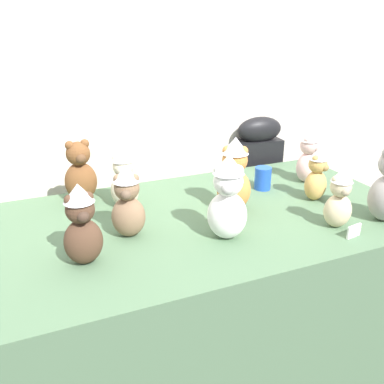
{
  "coord_description": "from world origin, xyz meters",
  "views": [
    {
      "loc": [
        -0.62,
        -1.2,
        1.56
      ],
      "look_at": [
        0.0,
        0.25,
        0.92
      ],
      "focal_mm": 39.19,
      "sensor_mm": 36.0,
      "label": 1
    }
  ],
  "objects_px": {
    "teddy_bear_chestnut": "(80,173)",
    "teddy_bear_blush": "(308,156)",
    "display_table": "(192,298)",
    "teddy_bear_honey": "(317,175)",
    "instrument_case": "(255,199)",
    "teddy_bear_sand": "(339,199)",
    "teddy_bear_ginger": "(234,175)",
    "teddy_bear_cocoa": "(82,225)",
    "teddy_bear_snow": "(228,198)",
    "teddy_bear_cream": "(124,178)",
    "party_cup_blue": "(263,178)",
    "teddy_bear_mocha": "(128,202)"
  },
  "relations": [
    {
      "from": "teddy_bear_blush",
      "to": "party_cup_blue",
      "type": "xyz_separation_m",
      "value": [
        -0.26,
        -0.0,
        -0.08
      ]
    },
    {
      "from": "display_table",
      "to": "teddy_bear_cocoa",
      "type": "bearing_deg",
      "value": -159.7
    },
    {
      "from": "instrument_case",
      "to": "teddy_bear_blush",
      "type": "relative_size",
      "value": 3.82
    },
    {
      "from": "teddy_bear_chestnut",
      "to": "teddy_bear_sand",
      "type": "bearing_deg",
      "value": -41.44
    },
    {
      "from": "display_table",
      "to": "teddy_bear_honey",
      "type": "xyz_separation_m",
      "value": [
        0.6,
        -0.03,
        0.52
      ]
    },
    {
      "from": "teddy_bear_snow",
      "to": "teddy_bear_honey",
      "type": "bearing_deg",
      "value": 47.75
    },
    {
      "from": "teddy_bear_cream",
      "to": "party_cup_blue",
      "type": "relative_size",
      "value": 2.48
    },
    {
      "from": "instrument_case",
      "to": "teddy_bear_snow",
      "type": "xyz_separation_m",
      "value": [
        -0.64,
        -0.82,
        0.43
      ]
    },
    {
      "from": "teddy_bear_snow",
      "to": "teddy_bear_honey",
      "type": "relative_size",
      "value": 1.33
    },
    {
      "from": "teddy_bear_sand",
      "to": "teddy_bear_ginger",
      "type": "bearing_deg",
      "value": 147.73
    },
    {
      "from": "teddy_bear_chestnut",
      "to": "teddy_bear_blush",
      "type": "height_order",
      "value": "teddy_bear_chestnut"
    },
    {
      "from": "teddy_bear_snow",
      "to": "teddy_bear_cocoa",
      "type": "xyz_separation_m",
      "value": [
        -0.53,
        0.03,
        -0.02
      ]
    },
    {
      "from": "teddy_bear_chestnut",
      "to": "teddy_bear_cream",
      "type": "distance_m",
      "value": 0.22
    },
    {
      "from": "teddy_bear_mocha",
      "to": "teddy_bear_blush",
      "type": "bearing_deg",
      "value": 31.64
    },
    {
      "from": "teddy_bear_snow",
      "to": "teddy_bear_blush",
      "type": "bearing_deg",
      "value": 60.48
    },
    {
      "from": "instrument_case",
      "to": "teddy_bear_chestnut",
      "type": "distance_m",
      "value": 1.18
    },
    {
      "from": "teddy_bear_cream",
      "to": "teddy_bear_cocoa",
      "type": "distance_m",
      "value": 0.47
    },
    {
      "from": "teddy_bear_ginger",
      "to": "teddy_bear_mocha",
      "type": "distance_m",
      "value": 0.49
    },
    {
      "from": "teddy_bear_cream",
      "to": "teddy_bear_cocoa",
      "type": "bearing_deg",
      "value": -90.94
    },
    {
      "from": "display_table",
      "to": "teddy_bear_blush",
      "type": "relative_size",
      "value": 7.02
    },
    {
      "from": "instrument_case",
      "to": "teddy_bear_cocoa",
      "type": "xyz_separation_m",
      "value": [
        -1.16,
        -0.79,
        0.41
      ]
    },
    {
      "from": "display_table",
      "to": "teddy_bear_chestnut",
      "type": "xyz_separation_m",
      "value": [
        -0.39,
        0.38,
        0.53
      ]
    },
    {
      "from": "teddy_bear_chestnut",
      "to": "teddy_bear_snow",
      "type": "distance_m",
      "value": 0.73
    },
    {
      "from": "teddy_bear_chestnut",
      "to": "teddy_bear_sand",
      "type": "xyz_separation_m",
      "value": [
        0.89,
        -0.67,
        -0.01
      ]
    },
    {
      "from": "teddy_bear_honey",
      "to": "teddy_bear_snow",
      "type": "bearing_deg",
      "value": 173.06
    },
    {
      "from": "teddy_bear_blush",
      "to": "teddy_bear_sand",
      "type": "bearing_deg",
      "value": -141.72
    },
    {
      "from": "teddy_bear_mocha",
      "to": "instrument_case",
      "type": "bearing_deg",
      "value": 53.34
    },
    {
      "from": "instrument_case",
      "to": "teddy_bear_honey",
      "type": "relative_size",
      "value": 4.22
    },
    {
      "from": "teddy_bear_ginger",
      "to": "teddy_bear_honey",
      "type": "bearing_deg",
      "value": 22.64
    },
    {
      "from": "teddy_bear_chestnut",
      "to": "party_cup_blue",
      "type": "distance_m",
      "value": 0.86
    },
    {
      "from": "teddy_bear_chestnut",
      "to": "teddy_bear_ginger",
      "type": "distance_m",
      "value": 0.69
    },
    {
      "from": "teddy_bear_sand",
      "to": "party_cup_blue",
      "type": "height_order",
      "value": "teddy_bear_sand"
    },
    {
      "from": "teddy_bear_chestnut",
      "to": "display_table",
      "type": "bearing_deg",
      "value": -49.05
    },
    {
      "from": "display_table",
      "to": "teddy_bear_ginger",
      "type": "distance_m",
      "value": 0.59
    },
    {
      "from": "instrument_case",
      "to": "teddy_bear_mocha",
      "type": "xyz_separation_m",
      "value": [
        -0.97,
        -0.66,
        0.41
      ]
    },
    {
      "from": "teddy_bear_chestnut",
      "to": "teddy_bear_honey",
      "type": "bearing_deg",
      "value": -27.16
    },
    {
      "from": "teddy_bear_cream",
      "to": "teddy_bear_honey",
      "type": "bearing_deg",
      "value": 12.77
    },
    {
      "from": "teddy_bear_sand",
      "to": "teddy_bear_cream",
      "type": "xyz_separation_m",
      "value": [
        -0.73,
        0.52,
        0.01
      ]
    },
    {
      "from": "display_table",
      "to": "teddy_bear_ginger",
      "type": "height_order",
      "value": "teddy_bear_ginger"
    },
    {
      "from": "teddy_bear_cream",
      "to": "teddy_bear_mocha",
      "type": "distance_m",
      "value": 0.28
    },
    {
      "from": "teddy_bear_honey",
      "to": "teddy_bear_blush",
      "type": "distance_m",
      "value": 0.24
    },
    {
      "from": "teddy_bear_ginger",
      "to": "teddy_bear_cocoa",
      "type": "relative_size",
      "value": 1.12
    },
    {
      "from": "teddy_bear_chestnut",
      "to": "party_cup_blue",
      "type": "relative_size",
      "value": 2.58
    },
    {
      "from": "instrument_case",
      "to": "teddy_bear_blush",
      "type": "bearing_deg",
      "value": -84.46
    },
    {
      "from": "teddy_bear_ginger",
      "to": "teddy_bear_honey",
      "type": "xyz_separation_m",
      "value": [
        0.4,
        -0.05,
        -0.04
      ]
    },
    {
      "from": "teddy_bear_snow",
      "to": "teddy_bear_mocha",
      "type": "height_order",
      "value": "teddy_bear_snow"
    },
    {
      "from": "instrument_case",
      "to": "teddy_bear_sand",
      "type": "height_order",
      "value": "instrument_case"
    },
    {
      "from": "display_table",
      "to": "instrument_case",
      "type": "relative_size",
      "value": 1.84
    },
    {
      "from": "instrument_case",
      "to": "teddy_bear_mocha",
      "type": "relative_size",
      "value": 3.69
    },
    {
      "from": "display_table",
      "to": "teddy_bear_honey",
      "type": "distance_m",
      "value": 0.79
    }
  ]
}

